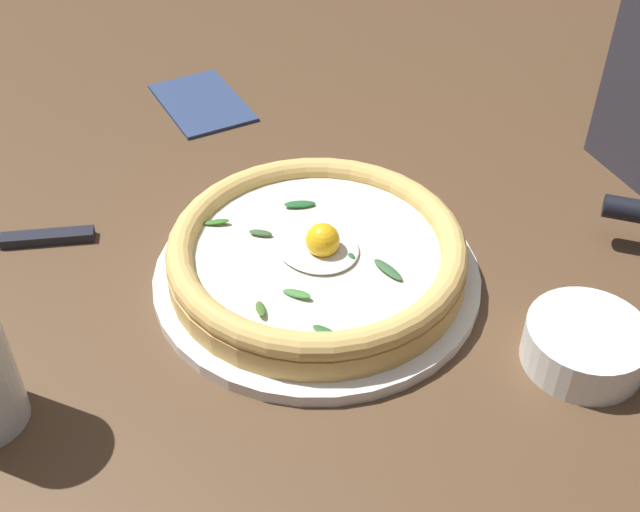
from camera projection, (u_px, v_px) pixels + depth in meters
The scene contains 6 objects.
ground_plane at pixel (339, 280), 0.75m from camera, with size 2.40×2.40×0.03m, color brown.
pizza_plate at pixel (320, 278), 0.72m from camera, with size 0.30×0.30×0.01m, color white.
pizza at pixel (320, 256), 0.71m from camera, with size 0.27×0.27×0.06m.
side_bowl at pixel (585, 345), 0.64m from camera, with size 0.10×0.10×0.04m, color white.
table_knife at pixel (7, 242), 0.77m from camera, with size 0.14×0.21×0.01m.
folded_napkin at pixel (202, 101), 0.97m from camera, with size 0.14×0.09×0.01m, color navy.
Camera 1 is at (0.42, -0.37, 0.49)m, focal length 44.83 mm.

